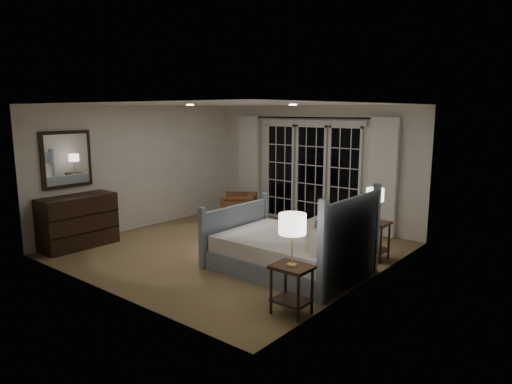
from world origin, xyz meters
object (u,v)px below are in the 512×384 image
Objects in this scene: lamp_left at (292,224)px; armchair at (239,208)px; nightstand_left at (292,282)px; dresser at (78,221)px; lamp_right at (375,195)px; nightstand_right at (373,234)px; bed at (292,251)px.

armchair is at bearing 139.06° from lamp_left.
nightstand_left is 4.49m from dresser.
lamp_right is 0.42× the size of dresser.
lamp_right is (0.00, 0.00, 0.65)m from nightstand_right.
lamp_left is 0.48× the size of dresser.
nightstand_left is 0.71m from lamp_left.
nightstand_right is 3.36m from armchair.
lamp_left is 4.64m from armchair.
bed is at bearing 23.06° from armchair.
nightstand_right is 1.02× the size of lamp_left.
bed is 3.58× the size of nightstand_left.
lamp_left is at bearing -55.26° from bed.
lamp_right reaches higher than armchair.
lamp_left is (0.13, -2.51, 0.68)m from nightstand_right.
bed is 1.65m from lamp_right.
lamp_right is at bearing 93.04° from nightstand_left.
nightstand_right is at bearing 31.34° from dresser.
nightstand_left is at bearing 16.42° from armchair.
lamp_left is 2.51m from lamp_right.
lamp_left reaches higher than nightstand_right.
lamp_left reaches higher than dresser.
nightstand_right is 0.49× the size of dresser.
dresser is (-4.49, -0.15, 0.07)m from nightstand_left.
armchair is 0.55× the size of dresser.
nightstand_left is 0.46× the size of dresser.
armchair is (-3.32, 0.49, -0.74)m from lamp_right.
armchair is at bearing 171.59° from nightstand_right.
bed reaches higher than armchair.
nightstand_left is 2.51m from nightstand_right.
bed is 3.16m from armchair.
armchair is at bearing 71.79° from dresser.
lamp_right is (-0.13, 2.51, -0.03)m from lamp_left.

